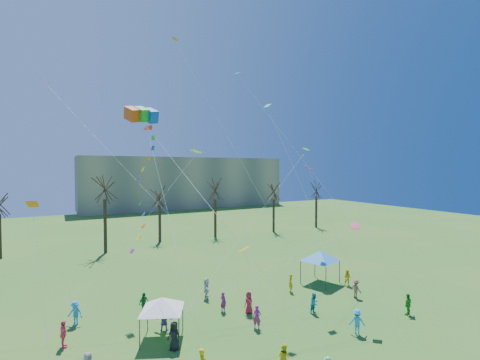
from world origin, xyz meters
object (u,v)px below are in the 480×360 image
distant_building (185,182)px  canopy_tent_white (162,304)px  big_box_kite (148,189)px  canopy_tent_blue (320,256)px

distant_building → canopy_tent_white: bearing=-110.7°
distant_building → big_box_kite: size_ratio=3.45×
big_box_kite → distant_building: bearing=68.9°
big_box_kite → canopy_tent_blue: big_box_kite is taller
canopy_tent_white → big_box_kite: bearing=-125.8°
canopy_tent_white → canopy_tent_blue: canopy_tent_blue is taller
canopy_tent_blue → big_box_kite: bearing=-164.5°
big_box_kite → canopy_tent_white: (1.31, 1.82, -8.06)m
distant_building → canopy_tent_white: distant_building is taller
big_box_kite → canopy_tent_blue: (18.71, 5.20, -7.72)m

